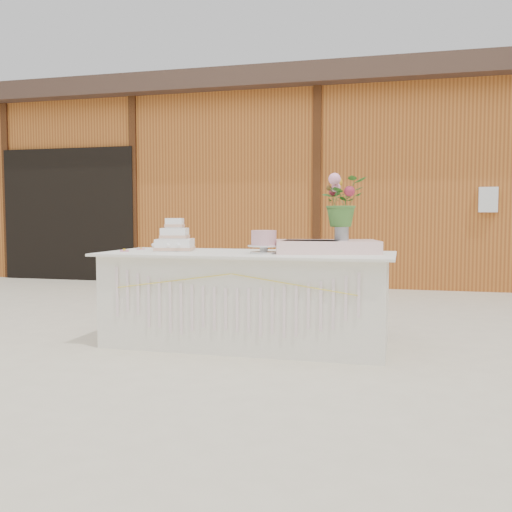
% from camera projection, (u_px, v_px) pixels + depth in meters
% --- Properties ---
extents(ground, '(80.00, 80.00, 0.00)m').
position_uv_depth(ground, '(247.00, 344.00, 4.77)').
color(ground, beige).
rests_on(ground, ground).
extents(barn, '(12.60, 4.60, 3.30)m').
position_uv_depth(barn, '(332.00, 183.00, 10.45)').
color(barn, '#AE6324').
rests_on(barn, ground).
extents(cake_table, '(2.40, 1.00, 0.77)m').
position_uv_depth(cake_table, '(247.00, 298.00, 4.74)').
color(cake_table, white).
rests_on(cake_table, ground).
extents(wedding_cake, '(0.37, 0.37, 0.28)m').
position_uv_depth(wedding_cake, '(175.00, 240.00, 4.94)').
color(wedding_cake, white).
rests_on(wedding_cake, cake_table).
extents(pink_cake_stand, '(0.26, 0.26, 0.19)m').
position_uv_depth(pink_cake_stand, '(264.00, 241.00, 4.59)').
color(pink_cake_stand, white).
rests_on(pink_cake_stand, cake_table).
extents(satin_runner, '(0.91, 0.65, 0.10)m').
position_uv_depth(satin_runner, '(327.00, 247.00, 4.64)').
color(satin_runner, '#FFD6CD').
rests_on(satin_runner, cake_table).
extents(flower_vase, '(0.12, 0.12, 0.16)m').
position_uv_depth(flower_vase, '(342.00, 231.00, 4.62)').
color(flower_vase, '#A5A5A9').
rests_on(flower_vase, satin_runner).
extents(bouquet, '(0.48, 0.48, 0.40)m').
position_uv_depth(bouquet, '(342.00, 196.00, 4.61)').
color(bouquet, '#3F712D').
rests_on(bouquet, flower_vase).
extents(loose_flowers, '(0.24, 0.39, 0.02)m').
position_uv_depth(loose_flowers, '(133.00, 249.00, 4.98)').
color(loose_flowers, '#CC7D96').
rests_on(loose_flowers, cake_table).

